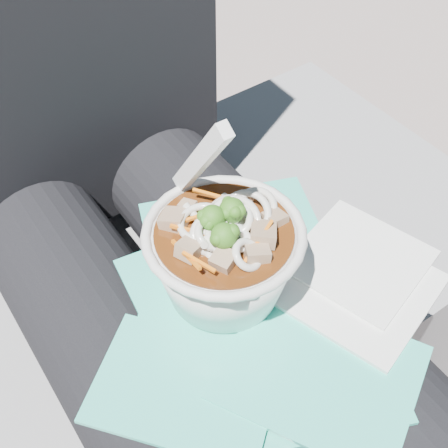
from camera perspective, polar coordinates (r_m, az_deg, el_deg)
stone_ledge at (r=0.98m, az=-6.27°, el=-13.25°), size 1.01×0.53×0.45m
lap at (r=0.66m, az=-1.79°, el=-9.92°), size 0.31×0.48×0.15m
person_body at (r=0.69m, az=-6.05°, el=-3.35°), size 0.34×0.94×1.00m
plastic_bag at (r=0.57m, az=1.78°, el=-8.35°), size 0.33×0.37×0.01m
napkins at (r=0.60m, az=12.19°, el=-4.74°), size 0.17×0.17×0.01m
udon_bowl at (r=0.54m, az=0.00°, el=-2.59°), size 0.15×0.15×0.19m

